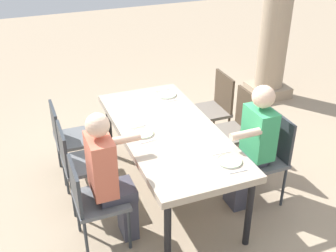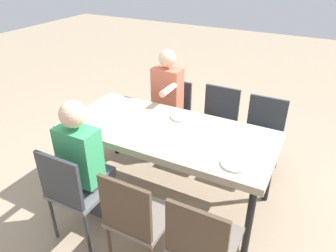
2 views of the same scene
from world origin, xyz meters
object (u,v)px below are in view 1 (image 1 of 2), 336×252
at_px(chair_west_north, 214,106).
at_px(chair_east_north, 267,153).
at_px(chair_east_south, 92,198).
at_px(plate_0, 166,95).
at_px(plate_1, 143,133).
at_px(chair_mid_south, 78,160).
at_px(diner_woman_green, 110,176).
at_px(dining_table, 169,135).
at_px(diner_man_white, 252,144).
at_px(plate_2, 229,161).
at_px(chair_west_south, 69,135).
at_px(stone_column_near, 279,0).
at_px(chair_mid_north, 236,126).

distance_m(chair_west_north, chair_east_north, 1.14).
bearing_deg(chair_west_north, chair_east_south, -57.07).
bearing_deg(chair_west_north, plate_0, -90.94).
bearing_deg(plate_1, chair_mid_south, -106.67).
bearing_deg(diner_woman_green, chair_east_north, 89.89).
bearing_deg(plate_0, chair_east_south, -44.75).
relative_size(dining_table, plate_0, 9.06).
height_order(dining_table, plate_0, plate_0).
relative_size(chair_mid_south, plate_1, 4.18).
distance_m(chair_mid_south, diner_woman_green, 0.65).
relative_size(diner_man_white, plate_1, 6.10).
height_order(plate_0, plate_2, same).
bearing_deg(chair_west_north, diner_man_white, -9.32).
bearing_deg(dining_table, chair_east_north, 64.87).
distance_m(chair_mid_south, diner_man_white, 1.69).
bearing_deg(chair_west_south, plate_2, 38.63).
bearing_deg(plate_2, diner_woman_green, -107.32).
bearing_deg(chair_west_north, plate_1, -58.06).
bearing_deg(diner_man_white, chair_mid_south, -111.19).
bearing_deg(chair_west_north, stone_column_near, 124.44).
bearing_deg(stone_column_near, dining_table, -53.62).
distance_m(dining_table, chair_mid_north, 0.92).
xyz_separation_m(plate_1, plate_2, (0.72, 0.54, -0.00)).
relative_size(chair_west_north, diner_man_white, 0.72).
height_order(dining_table, chair_mid_south, chair_mid_south).
height_order(dining_table, diner_man_white, diner_man_white).
relative_size(chair_west_south, plate_0, 3.85).
bearing_deg(diner_woman_green, chair_mid_south, -163.97).
relative_size(chair_mid_north, plate_0, 4.14).
height_order(plate_0, plate_1, same).
xyz_separation_m(diner_man_white, stone_column_near, (-2.15, 1.66, 0.77)).
relative_size(chair_west_south, plate_1, 4.08).
relative_size(chair_east_north, chair_east_south, 1.09).
bearing_deg(diner_man_white, dining_table, -120.97).
xyz_separation_m(chair_west_north, chair_mid_north, (0.53, 0.00, -0.01)).
height_order(dining_table, plate_1, plate_1).
relative_size(chair_east_north, stone_column_near, 0.31).
xyz_separation_m(chair_west_south, diner_man_white, (1.14, 1.57, 0.19)).
bearing_deg(chair_mid_south, chair_west_north, 106.81).
distance_m(chair_east_north, plate_2, 0.72).
bearing_deg(chair_east_north, stone_column_near, 145.54).
bearing_deg(diner_man_white, diner_woman_green, -90.24).
bearing_deg(chair_mid_north, stone_column_near, 136.34).
height_order(dining_table, stone_column_near, stone_column_near).
height_order(chair_west_south, diner_man_white, diner_man_white).
relative_size(diner_woman_green, plate_2, 5.99).
xyz_separation_m(plate_0, plate_2, (1.45, 0.01, 0.00)).
height_order(chair_mid_north, plate_0, chair_mid_north).
relative_size(stone_column_near, plate_2, 13.68).
relative_size(chair_east_south, diner_man_white, 0.67).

